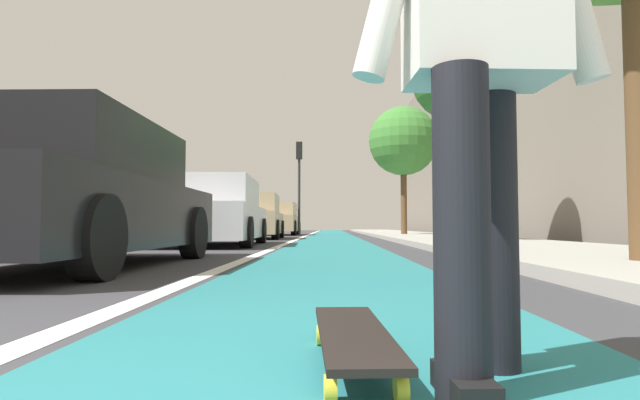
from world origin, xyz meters
name	(u,v)px	position (x,y,z in m)	size (l,w,h in m)	color
ground_plane	(332,247)	(10.00, 0.00, 0.00)	(80.00, 80.00, 0.00)	#38383D
bike_lane_paint	(332,235)	(24.00, 0.00, 0.00)	(56.00, 1.90, 0.00)	#237075
lane_stripe_white	(304,236)	(20.00, 1.10, 0.00)	(52.00, 0.16, 0.01)	silver
sidewalk_curb	(422,236)	(18.00, -3.23, 0.06)	(52.00, 3.20, 0.11)	#9E9B93
building_facade	(475,128)	(22.00, -6.35, 4.73)	(40.00, 1.20, 9.47)	slate
skateboard	(353,337)	(1.23, -0.05, 0.09)	(0.85, 0.25, 0.11)	yellow
skater_person	(479,40)	(1.08, -0.39, 0.94)	(0.47, 0.72, 1.64)	black
parked_car_near	(73,197)	(4.89, 2.70, 0.73)	(4.41, 1.98, 1.50)	black
parked_car_mid	(214,213)	(10.70, 2.58, 0.70)	(4.66, 2.14, 1.46)	silver
parked_car_far	(253,218)	(16.48, 2.63, 0.70)	(4.17, 2.03, 1.47)	tan
parked_car_end	(277,219)	(23.47, 2.58, 0.73)	(4.60, 2.02, 1.50)	tan
traffic_light	(299,171)	(22.94, 1.50, 2.98)	(0.33, 0.28, 4.31)	#2D2D2D
street_tree_mid	(457,78)	(11.04, -2.83, 3.77)	(2.06, 2.06, 4.85)	brown
street_tree_far	(403,141)	(19.57, -2.83, 3.76)	(2.72, 2.72, 5.14)	brown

